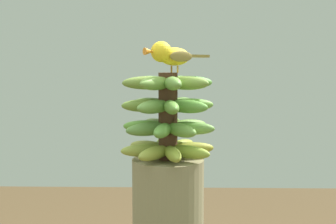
{
  "coord_description": "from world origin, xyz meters",
  "views": [
    {
      "loc": [
        1.27,
        0.03,
        1.48
      ],
      "look_at": [
        0.0,
        0.0,
        1.35
      ],
      "focal_mm": 46.59,
      "sensor_mm": 36.0,
      "label": 1
    }
  ],
  "objects": [
    {
      "name": "perched_bird",
      "position": [
        0.02,
        0.01,
        1.52
      ],
      "size": [
        0.15,
        0.19,
        0.09
      ],
      "color": "#C68933",
      "rests_on": "banana_bunch"
    },
    {
      "name": "banana_bunch",
      "position": [
        -0.0,
        0.0,
        1.34
      ],
      "size": [
        0.28,
        0.28,
        0.26
      ],
      "color": "#4C2D1E",
      "rests_on": "banana_tree"
    }
  ]
}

